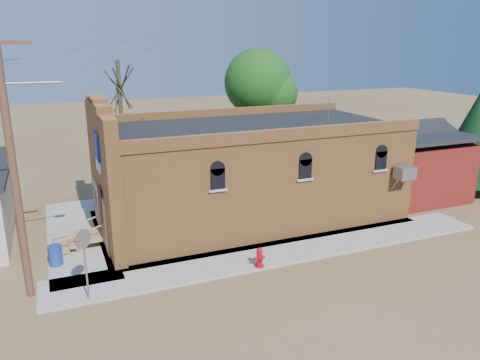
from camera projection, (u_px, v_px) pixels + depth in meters
name	position (u px, v px, depth m)	size (l,w,h in m)	color
ground	(260.00, 268.00, 18.12)	(120.00, 120.00, 0.00)	brown
sidewalk_south	(284.00, 252.00, 19.46)	(19.00, 2.20, 0.08)	#9E9991
sidewalk_west	(78.00, 235.00, 21.11)	(2.60, 10.00, 0.08)	#9E9991
brick_bar	(244.00, 172.00, 22.94)	(16.40, 7.97, 6.30)	#B56F37
red_shed	(403.00, 155.00, 26.59)	(5.40, 6.40, 4.30)	#5D1C10
utility_pole	(14.00, 161.00, 14.86)	(3.12, 0.26, 9.00)	#532F21
tree_bare_near	(119.00, 87.00, 26.88)	(2.80, 2.80, 7.65)	#483D29
tree_leafy	(258.00, 82.00, 30.64)	(4.40, 4.40, 8.15)	#483D29
fire_hydrant	(260.00, 257.00, 17.97)	(0.44, 0.41, 0.79)	#A50912
stop_sign	(84.00, 246.00, 15.21)	(0.53, 0.53, 2.53)	gray
trash_barrel	(55.00, 255.00, 18.11)	(0.52, 0.52, 0.81)	navy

